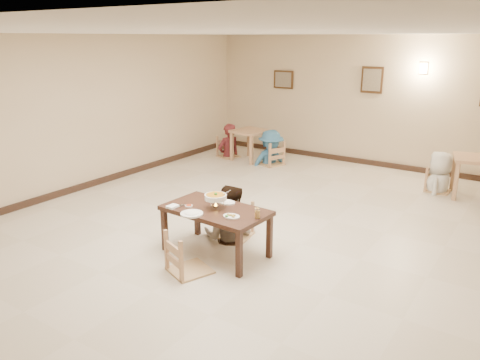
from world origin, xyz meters
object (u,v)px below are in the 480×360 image
Objects in this scene: bg_table_right at (476,164)px; chair_near at (189,234)px; bg_diner_c at (442,152)px; chair_far at (236,206)px; drink_glass at (257,213)px; bg_chair_ll at (228,138)px; bg_diner_b at (271,130)px; bg_table_left at (250,136)px; bg_chair_lr at (271,142)px; main_table at (216,214)px; bg_chair_rl at (440,169)px; curry_warmer at (216,197)px; main_diner at (229,185)px; bg_diner_a at (228,124)px.

chair_near is at bearing -115.79° from bg_table_right.
chair_far is at bearing -26.90° from bg_diner_c.
bg_diner_c reaches higher than drink_glass.
bg_diner_c is at bearing -71.60° from bg_chair_ll.
bg_diner_b is at bearing 103.90° from chair_far.
bg_table_left is 0.64m from bg_chair_lr.
main_table is 0.68m from chair_far.
chair_far is 0.61× the size of bg_diner_c.
bg_chair_rl is at bearing 53.30° from chair_far.
bg_chair_rl is (-0.61, -0.01, -0.18)m from bg_table_right.
drink_glass is (0.68, 0.00, -0.09)m from curry_warmer.
main_table is 0.68m from drink_glass.
bg_chair_rl is at bearing -136.62° from main_diner.
drink_glass reaches higher than main_table.
bg_table_right is 4.41m from bg_diner_b.
bg_chair_rl is (5.07, 0.03, -0.03)m from bg_chair_ll.
main_diner is 0.99m from drink_glass.
main_table is 4.36× the size of curry_warmer.
bg_diner_b is at bearing -178.94° from bg_table_right.
chair_near is 0.70m from curry_warmer.
curry_warmer is at bearing 158.52° from bg_chair_rl.
bg_chair_ll is 0.60× the size of bg_diner_b.
bg_diner_c is at bearing 70.06° from main_table.
bg_diner_c reaches higher than chair_far.
drink_glass is 5.08m from bg_table_right.
bg_diner_c is (4.43, 0.00, 0.19)m from bg_table_left.
bg_chair_ll is at bearing 126.41° from main_table.
bg_table_right is at bearing -71.58° from bg_chair_ll.
bg_table_left is (-2.28, 4.15, -0.22)m from main_diner.
bg_diner_c is (2.10, 4.04, 0.32)m from chair_far.
drink_glass is at bearing -56.38° from bg_table_left.
bg_diner_b is (-2.48, 4.61, 0.09)m from drink_glass.
bg_chair_lr is at bearing -88.31° from bg_diner_c.
bg_diner_a is (-5.68, -0.04, 0.22)m from bg_table_right.
bg_table_left is 4.44m from bg_diner_c.
curry_warmer is 0.20× the size of bg_diner_a.
curry_warmer is 5.37m from bg_table_right.
bg_chair_lr is at bearing 0.00° from bg_diner_b.
chair_near is 0.63× the size of main_diner.
main_diner is (-0.16, 0.54, 0.24)m from main_table.
bg_chair_lr reaches higher than bg_table_right.
drink_glass is at bearing -123.13° from bg_chair_ll.
curry_warmer reaches higher than bg_table_left.
bg_chair_rl is at bearing -71.60° from bg_chair_ll.
drink_glass is 0.09× the size of bg_diner_c.
chair_far is 1.28m from chair_near.
bg_diner_c is (5.07, 0.03, 0.31)m from bg_chair_ll.
main_diner is at bearing 154.21° from bg_chair_rl.
bg_diner_c is at bearing 111.44° from bg_diner_a.
chair_near is 5.67m from bg_chair_rl.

